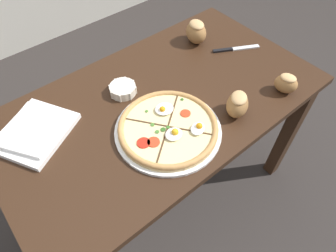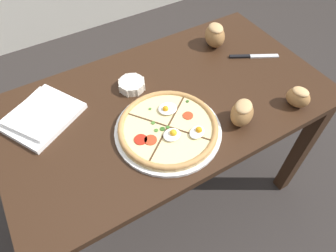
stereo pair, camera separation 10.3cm
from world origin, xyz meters
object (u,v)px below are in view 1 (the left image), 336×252
at_px(napkin_folded, 35,131).
at_px(bread_piece_near, 196,32).
at_px(ramekin_bowl, 123,89).
at_px(dining_table, 161,119).
at_px(bread_piece_far, 237,104).
at_px(bread_piece_mid, 286,83).
at_px(pizza, 168,128).
at_px(knife_main, 235,49).

distance_m(napkin_folded, bread_piece_near, 0.80).
bearing_deg(ramekin_bowl, dining_table, -54.33).
height_order(bread_piece_near, bread_piece_far, bread_piece_near).
height_order(ramekin_bowl, bread_piece_mid, bread_piece_mid).
height_order(pizza, bread_piece_near, bread_piece_near).
relative_size(pizza, bread_piece_mid, 3.54).
bearing_deg(napkin_folded, bread_piece_far, -31.68).
height_order(napkin_folded, bread_piece_mid, bread_piece_mid).
relative_size(ramekin_bowl, knife_main, 0.55).
distance_m(napkin_folded, knife_main, 0.90).
bearing_deg(dining_table, bread_piece_mid, -33.85).
height_order(dining_table, bread_piece_near, bread_piece_near).
relative_size(dining_table, bread_piece_mid, 12.00).
bearing_deg(knife_main, bread_piece_near, 150.01).
height_order(dining_table, knife_main, knife_main).
height_order(napkin_folded, bread_piece_far, bread_piece_far).
height_order(pizza, bread_piece_far, bread_piece_far).
bearing_deg(napkin_folded, pizza, -38.12).
xyz_separation_m(dining_table, bread_piece_near, (0.36, 0.19, 0.17)).
xyz_separation_m(pizza, bread_piece_near, (0.43, 0.33, 0.03)).
xyz_separation_m(pizza, napkin_folded, (-0.36, 0.28, -0.00)).
xyz_separation_m(dining_table, bread_piece_far, (0.17, -0.23, 0.16)).
xyz_separation_m(ramekin_bowl, knife_main, (0.55, -0.09, -0.01)).
bearing_deg(bread_piece_near, bread_piece_mid, -84.44).
bearing_deg(dining_table, bread_piece_near, 27.81).
distance_m(dining_table, pizza, 0.21).
relative_size(ramekin_bowl, napkin_folded, 0.34).
bearing_deg(pizza, knife_main, 17.62).
relative_size(bread_piece_near, bread_piece_mid, 1.26).
height_order(dining_table, bread_piece_far, bread_piece_far).
relative_size(bread_piece_far, knife_main, 0.65).
relative_size(napkin_folded, bread_piece_near, 2.41).
xyz_separation_m(napkin_folded, knife_main, (0.90, -0.12, -0.01)).
xyz_separation_m(ramekin_bowl, bread_piece_far, (0.26, -0.35, 0.03)).
bearing_deg(bread_piece_far, pizza, 159.71).
xyz_separation_m(pizza, bread_piece_mid, (0.48, -0.13, 0.02)).
distance_m(dining_table, napkin_folded, 0.48).
xyz_separation_m(dining_table, ramekin_bowl, (-0.09, 0.12, 0.13)).
bearing_deg(bread_piece_far, knife_main, 42.24).
xyz_separation_m(bread_piece_near, knife_main, (0.10, -0.16, -0.05)).
bearing_deg(bread_piece_near, dining_table, -152.19).
bearing_deg(bread_piece_near, knife_main, -58.33).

